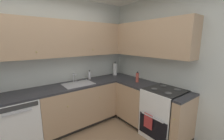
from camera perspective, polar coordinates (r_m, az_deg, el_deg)
name	(u,v)px	position (r m, az deg, el deg)	size (l,w,h in m)	color
wall_back	(49,64)	(3.08, -23.74, 2.10)	(3.68, 0.05, 2.59)	silver
wall_right	(174,65)	(2.91, 23.39, 1.66)	(0.05, 3.19, 2.59)	silver
dishwasher	(18,122)	(2.94, -33.16, -16.99)	(0.60, 0.63, 0.86)	white
lower_cabinets_back	(78,105)	(3.16, -13.15, -13.37)	(1.51, 0.62, 0.86)	tan
countertop_back	(77,85)	(3.00, -13.55, -5.68)	(2.72, 0.60, 0.04)	#2D2D33
lower_cabinets_right	(143,105)	(3.13, 12.23, -13.52)	(0.62, 1.44, 0.86)	tan
countertop_right	(144,85)	(2.97, 12.55, -5.77)	(0.60, 1.44, 0.03)	#2D2D33
oven_range	(164,113)	(2.89, 19.83, -15.73)	(0.68, 0.62, 1.04)	white
upper_cabinets_back	(64,39)	(2.94, -18.41, 11.62)	(2.40, 0.34, 0.67)	tan
upper_cabinets_right	(145,39)	(3.05, 12.94, 11.87)	(0.32, 1.96, 0.67)	tan
sink	(79,86)	(2.98, -13.13, -6.21)	(0.58, 0.40, 0.10)	#B7B7BC
faucet	(74,77)	(3.13, -14.73, -2.55)	(0.07, 0.16, 0.19)	silver
soap_bottle	(90,75)	(3.29, -8.89, -2.02)	(0.06, 0.06, 0.21)	silver
paper_towel_roll	(115,69)	(3.65, 1.20, 0.32)	(0.11, 0.11, 0.35)	white
oil_bottle	(137,77)	(3.06, 9.98, -2.87)	(0.06, 0.06, 0.22)	#BF4C3F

